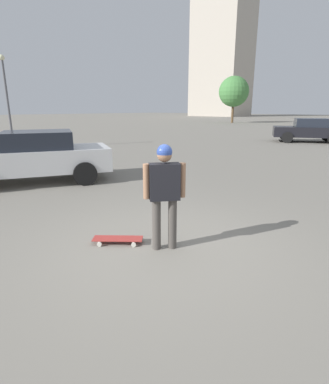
{
  "coord_description": "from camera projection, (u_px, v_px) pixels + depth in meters",
  "views": [
    {
      "loc": [
        -2.97,
        3.19,
        2.15
      ],
      "look_at": [
        0.0,
        0.0,
        0.93
      ],
      "focal_mm": 28.0,
      "sensor_mm": 36.0,
      "label": 1
    }
  ],
  "objects": [
    {
      "name": "car_parked_near",
      "position": [
        36.0,
        156.0,
        8.88
      ],
      "size": [
        3.56,
        4.61,
        1.51
      ],
      "rotation": [
        0.0,
        0.0,
        1.1
      ],
      "color": "silver",
      "rests_on": "ground_plane"
    },
    {
      "name": "skateboard",
      "position": [
        118.0,
        239.0,
        4.93
      ],
      "size": [
        0.76,
        0.71,
        0.09
      ],
      "rotation": [
        0.0,
        0.0,
        0.72
      ],
      "color": "#A5332D",
      "rests_on": "ground_plane"
    },
    {
      "name": "building_block_distant",
      "position": [
        222.0,
        50.0,
        81.25
      ],
      "size": [
        14.34,
        10.89,
        34.72
      ],
      "color": "#B2A899",
      "rests_on": "ground_plane"
    },
    {
      "name": "person",
      "position": [
        164.0,
        187.0,
        4.51
      ],
      "size": [
        0.44,
        0.53,
        1.65
      ],
      "rotation": [
        0.0,
        0.0,
        -2.24
      ],
      "color": "#4C4742",
      "rests_on": "ground_plane"
    },
    {
      "name": "lamp_post",
      "position": [
        7.0,
        94.0,
        15.81
      ],
      "size": [
        0.28,
        0.28,
        4.8
      ],
      "color": "#59595E",
      "rests_on": "ground_plane"
    },
    {
      "name": "car_parked_far",
      "position": [
        309.0,
        130.0,
        19.52
      ],
      "size": [
        4.73,
        3.63,
        1.52
      ],
      "rotation": [
        0.0,
        0.0,
        0.46
      ],
      "color": "black",
      "rests_on": "ground_plane"
    },
    {
      "name": "ground_plane",
      "position": [
        164.0,
        248.0,
        4.78
      ],
      "size": [
        220.0,
        220.0,
        0.0
      ],
      "primitive_type": "plane",
      "color": "gray"
    },
    {
      "name": "tree_distant",
      "position": [
        234.0,
        92.0,
        44.74
      ],
      "size": [
        4.45,
        4.45,
        6.8
      ],
      "color": "brown",
      "rests_on": "ground_plane"
    }
  ]
}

